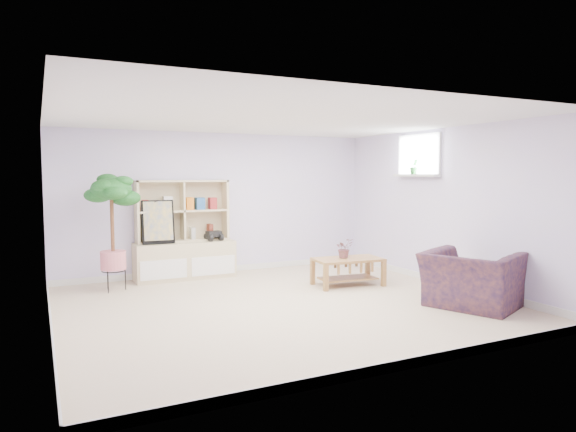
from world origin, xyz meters
name	(u,v)px	position (x,y,z in m)	size (l,w,h in m)	color
floor	(283,305)	(0.00, 0.00, 0.00)	(5.50, 5.00, 0.01)	#D8B68F
ceiling	(282,119)	(0.00, 0.00, 2.40)	(5.50, 5.00, 0.01)	white
walls	(282,213)	(0.00, 0.00, 1.20)	(5.51, 5.01, 2.40)	#D9CCFF
baseboard	(283,301)	(0.00, 0.00, 0.05)	(5.50, 5.00, 0.10)	white
window	(419,155)	(2.73, 0.60, 2.00)	(0.10, 0.98, 0.68)	silver
window_sill	(416,175)	(2.67, 0.60, 1.68)	(0.14, 1.00, 0.04)	white
storage_unit	(184,230)	(-0.70, 2.24, 0.80)	(1.60, 0.54, 1.60)	beige
poster	(158,222)	(-1.13, 2.18, 0.95)	(0.50, 0.12, 0.69)	yellow
toy_truck	(214,235)	(-0.22, 2.18, 0.69)	(0.34, 0.24, 0.18)	black
coffee_table	(348,272)	(1.40, 0.62, 0.21)	(1.03, 0.56, 0.42)	olive
table_plant	(344,248)	(1.36, 0.67, 0.57)	(0.27, 0.23, 0.30)	#114E14
floor_tree	(112,232)	(-1.87, 1.81, 0.86)	(0.63, 0.63, 1.71)	#134916
armchair	(471,276)	(2.10, -1.18, 0.41)	(1.10, 0.95, 0.81)	#111037
sill_plant	(414,167)	(2.67, 0.65, 1.82)	(0.14, 0.11, 0.24)	#134916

